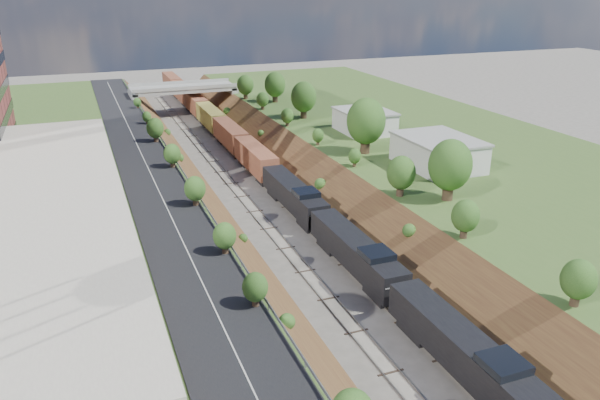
{
  "coord_description": "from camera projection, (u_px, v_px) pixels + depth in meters",
  "views": [
    {
      "loc": [
        -23.94,
        -15.89,
        30.32
      ],
      "look_at": [
        -0.8,
        43.94,
        6.0
      ],
      "focal_mm": 35.0,
      "sensor_mm": 36.0,
      "label": 1
    }
  ],
  "objects": [
    {
      "name": "road",
      "position": [
        154.0,
        181.0,
        77.99
      ],
      "size": [
        8.0,
        180.0,
        0.1
      ],
      "primitive_type": "cube",
      "color": "black",
      "rests_on": "platform_left"
    },
    {
      "name": "embankment_left",
      "position": [
        190.0,
        212.0,
        81.29
      ],
      "size": [
        10.0,
        180.0,
        10.0
      ],
      "primitive_type": "cube",
      "rotation": [
        0.0,
        0.79,
        0.0
      ],
      "color": "brown",
      "rests_on": "ground"
    },
    {
      "name": "rail_right_track",
      "position": [
        282.0,
        199.0,
        85.85
      ],
      "size": [
        1.58,
        180.0,
        0.18
      ],
      "primitive_type": "cube",
      "color": "gray",
      "rests_on": "ground"
    },
    {
      "name": "tree_right_large",
      "position": [
        450.0,
        165.0,
        69.98
      ],
      "size": [
        5.25,
        5.25,
        7.61
      ],
      "color": "#473323",
      "rests_on": "platform_right"
    },
    {
      "name": "rail_left_track",
      "position": [
        248.0,
        203.0,
        84.1
      ],
      "size": [
        1.58,
        180.0,
        0.18
      ],
      "primitive_type": "cube",
      "color": "gray",
      "rests_on": "ground"
    },
    {
      "name": "guardrail",
      "position": [
        185.0,
        174.0,
        79.02
      ],
      "size": [
        0.1,
        171.0,
        0.7
      ],
      "color": "#99999E",
      "rests_on": "platform_left"
    },
    {
      "name": "commercial_building",
      "position": [
        46.0,
        234.0,
        53.36
      ],
      "size": [
        14.3,
        62.3,
        7.0
      ],
      "color": "maroon",
      "rests_on": "platform_left"
    },
    {
      "name": "platform_right",
      "position": [
        458.0,
        161.0,
        95.26
      ],
      "size": [
        44.0,
        180.0,
        5.0
      ],
      "primitive_type": "cube",
      "color": "#426027",
      "rests_on": "ground"
    },
    {
      "name": "overpass",
      "position": [
        183.0,
        94.0,
        137.33
      ],
      "size": [
        24.5,
        8.3,
        7.4
      ],
      "color": "gray",
      "rests_on": "ground"
    },
    {
      "name": "white_building_far",
      "position": [
        365.0,
        122.0,
        102.57
      ],
      "size": [
        8.0,
        10.0,
        3.6
      ],
      "primitive_type": "cube",
      "color": "silver",
      "rests_on": "platform_right"
    },
    {
      "name": "platform_left",
      "position": [
        14.0,
        217.0,
        72.98
      ],
      "size": [
        44.0,
        180.0,
        5.0
      ],
      "primitive_type": "cube",
      "color": "#426027",
      "rests_on": "ground"
    },
    {
      "name": "embankment_right",
      "position": [
        334.0,
        192.0,
        88.72
      ],
      "size": [
        10.0,
        180.0,
        10.0
      ],
      "primitive_type": "cube",
      "rotation": [
        0.0,
        0.79,
        0.0
      ],
      "color": "brown",
      "rests_on": "ground"
    },
    {
      "name": "white_building_near",
      "position": [
        438.0,
        153.0,
        83.48
      ],
      "size": [
        9.0,
        12.0,
        4.0
      ],
      "primitive_type": "cube",
      "color": "silver",
      "rests_on": "platform_right"
    },
    {
      "name": "tree_left_crest",
      "position": [
        278.0,
        312.0,
        43.65
      ],
      "size": [
        2.45,
        2.45,
        3.55
      ],
      "color": "#473323",
      "rests_on": "platform_left"
    },
    {
      "name": "freight_train",
      "position": [
        232.0,
        137.0,
        109.43
      ],
      "size": [
        3.06,
        156.04,
        4.58
      ],
      "color": "black",
      "rests_on": "ground"
    }
  ]
}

